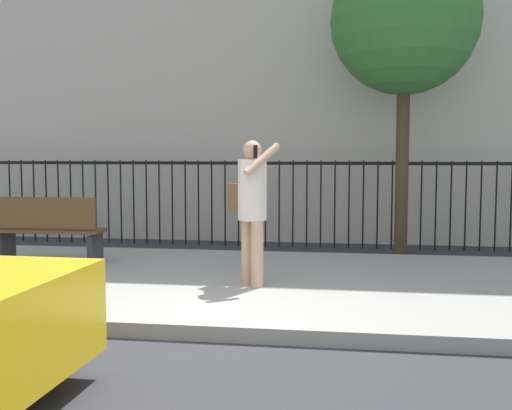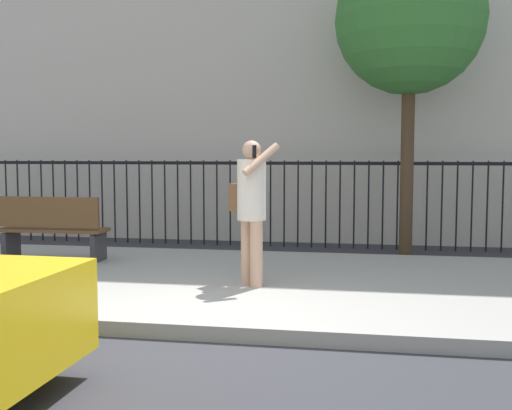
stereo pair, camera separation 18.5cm
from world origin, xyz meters
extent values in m
plane|color=#333338|center=(0.00, 0.00, 0.00)|extent=(60.00, 60.00, 0.00)
cube|color=#9E9B93|center=(0.00, 2.20, 0.07)|extent=(28.00, 4.40, 0.15)
cube|color=black|center=(0.00, 5.90, 1.55)|extent=(12.00, 0.04, 0.06)
cylinder|color=black|center=(-5.23, 5.90, 0.80)|extent=(0.03, 0.03, 1.60)
cylinder|color=black|center=(-4.98, 5.90, 0.80)|extent=(0.03, 0.03, 1.60)
cylinder|color=black|center=(-4.72, 5.90, 0.80)|extent=(0.03, 0.03, 1.60)
cylinder|color=black|center=(-4.47, 5.90, 0.80)|extent=(0.03, 0.03, 1.60)
cylinder|color=black|center=(-4.21, 5.90, 0.80)|extent=(0.03, 0.03, 1.60)
cylinder|color=black|center=(-3.96, 5.90, 0.80)|extent=(0.03, 0.03, 1.60)
cylinder|color=black|center=(-3.70, 5.90, 0.80)|extent=(0.03, 0.03, 1.60)
cylinder|color=black|center=(-3.45, 5.90, 0.80)|extent=(0.03, 0.03, 1.60)
cylinder|color=black|center=(-3.19, 5.90, 0.80)|extent=(0.03, 0.03, 1.60)
cylinder|color=black|center=(-2.94, 5.90, 0.80)|extent=(0.03, 0.03, 1.60)
cylinder|color=black|center=(-2.68, 5.90, 0.80)|extent=(0.03, 0.03, 1.60)
cylinder|color=black|center=(-2.43, 5.90, 0.80)|extent=(0.03, 0.03, 1.60)
cylinder|color=black|center=(-2.17, 5.90, 0.80)|extent=(0.03, 0.03, 1.60)
cylinder|color=black|center=(-1.91, 5.90, 0.80)|extent=(0.03, 0.03, 1.60)
cylinder|color=black|center=(-1.66, 5.90, 0.80)|extent=(0.03, 0.03, 1.60)
cylinder|color=black|center=(-1.40, 5.90, 0.80)|extent=(0.03, 0.03, 1.60)
cylinder|color=black|center=(-1.15, 5.90, 0.80)|extent=(0.03, 0.03, 1.60)
cylinder|color=black|center=(-0.89, 5.90, 0.80)|extent=(0.03, 0.03, 1.60)
cylinder|color=black|center=(-0.64, 5.90, 0.80)|extent=(0.03, 0.03, 1.60)
cylinder|color=black|center=(-0.38, 5.90, 0.80)|extent=(0.03, 0.03, 1.60)
cylinder|color=black|center=(-0.13, 5.90, 0.80)|extent=(0.03, 0.03, 1.60)
cylinder|color=black|center=(0.13, 5.90, 0.80)|extent=(0.03, 0.03, 1.60)
cylinder|color=black|center=(0.38, 5.90, 0.80)|extent=(0.03, 0.03, 1.60)
cylinder|color=black|center=(0.64, 5.90, 0.80)|extent=(0.03, 0.03, 1.60)
cylinder|color=black|center=(0.89, 5.90, 0.80)|extent=(0.03, 0.03, 1.60)
cylinder|color=black|center=(1.15, 5.90, 0.80)|extent=(0.03, 0.03, 1.60)
cylinder|color=black|center=(1.40, 5.90, 0.80)|extent=(0.03, 0.03, 1.60)
cylinder|color=black|center=(1.66, 5.90, 0.80)|extent=(0.03, 0.03, 1.60)
cylinder|color=black|center=(1.91, 5.90, 0.80)|extent=(0.03, 0.03, 1.60)
cylinder|color=black|center=(2.17, 5.90, 0.80)|extent=(0.03, 0.03, 1.60)
cylinder|color=black|center=(2.43, 5.90, 0.80)|extent=(0.03, 0.03, 1.60)
cylinder|color=black|center=(2.68, 5.90, 0.80)|extent=(0.03, 0.03, 1.60)
cylinder|color=black|center=(2.94, 5.90, 0.80)|extent=(0.03, 0.03, 1.60)
cylinder|color=black|center=(3.19, 5.90, 0.80)|extent=(0.03, 0.03, 1.60)
cylinder|color=black|center=(3.45, 5.90, 0.80)|extent=(0.03, 0.03, 1.60)
cylinder|color=black|center=(3.70, 5.90, 0.80)|extent=(0.03, 0.03, 1.60)
cylinder|color=black|center=(3.96, 5.90, 0.80)|extent=(0.03, 0.03, 1.60)
cylinder|color=black|center=(4.21, 5.90, 0.80)|extent=(0.03, 0.03, 1.60)
cylinder|color=black|center=(-1.19, -1.01, 0.32)|extent=(0.65, 0.24, 0.64)
cylinder|color=tan|center=(0.34, 1.73, 0.54)|extent=(0.15, 0.15, 0.79)
cylinder|color=tan|center=(0.20, 1.87, 0.54)|extent=(0.15, 0.15, 0.79)
cylinder|color=silver|center=(0.27, 1.80, 1.30)|extent=(0.48, 0.48, 0.72)
sphere|color=tan|center=(0.27, 1.80, 1.77)|extent=(0.22, 0.22, 0.22)
cylinder|color=tan|center=(0.41, 1.66, 1.66)|extent=(0.42, 0.41, 0.39)
cylinder|color=tan|center=(0.13, 1.94, 1.27)|extent=(0.09, 0.09, 0.55)
cube|color=black|center=(0.33, 1.65, 1.75)|extent=(0.06, 0.06, 0.15)
cube|color=brown|center=(0.09, 1.99, 1.19)|extent=(0.31, 0.31, 0.34)
cube|color=brown|center=(-2.94, 3.04, 0.60)|extent=(1.60, 0.45, 0.05)
cube|color=brown|center=(-2.94, 2.85, 0.88)|extent=(1.60, 0.06, 0.44)
cube|color=#333338|center=(-3.64, 3.04, 0.35)|extent=(0.08, 0.41, 0.40)
cube|color=#333338|center=(-2.24, 3.04, 0.35)|extent=(0.08, 0.41, 0.40)
cylinder|color=#4C3823|center=(2.28, 5.27, 1.63)|extent=(0.22, 0.22, 3.25)
sphere|color=#387A33|center=(2.28, 5.27, 3.93)|extent=(2.46, 2.46, 2.46)
camera|label=1|loc=(1.41, -5.37, 1.72)|focal=43.20mm
camera|label=2|loc=(1.59, -5.34, 1.72)|focal=43.20mm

